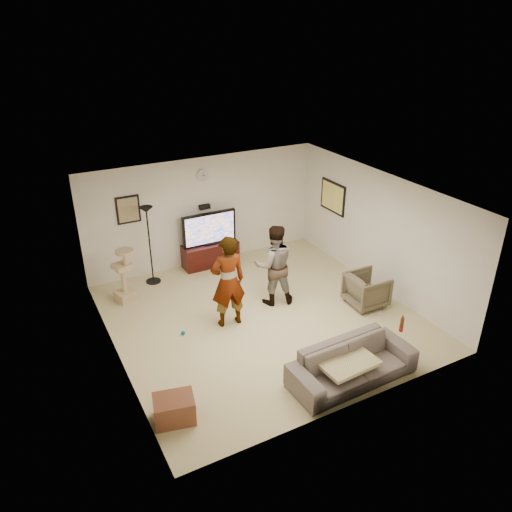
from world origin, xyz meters
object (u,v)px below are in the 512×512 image
sofa (352,363)px  side_table (174,409)px  tv_stand (210,254)px  tv (209,228)px  beer_bottle (402,325)px  cat_tree (123,275)px  armchair (367,290)px  person_left (228,282)px  person_right (274,265)px  floor_lamp (150,246)px

sofa → side_table: (-2.80, 0.49, -0.11)m
tv_stand → tv: 0.65m
beer_bottle → cat_tree: bearing=130.4°
tv_stand → armchair: armchair is taller
person_left → person_right: size_ratio=1.08×
floor_lamp → cat_tree: bearing=-146.6°
person_left → armchair: size_ratio=2.43×
cat_tree → side_table: bearing=-93.8°
floor_lamp → armchair: 4.59m
person_left → side_table: size_ratio=3.12×
tv_stand → person_right: bearing=-77.5°
floor_lamp → beer_bottle: 5.39m
cat_tree → beer_bottle: cat_tree is taller
person_left → person_right: bearing=-161.0°
cat_tree → sofa: 4.86m
person_right → sofa: (-0.08, -2.65, -0.53)m
cat_tree → beer_bottle: bearing=-49.6°
beer_bottle → sofa: bearing=180.0°
beer_bottle → armchair: 1.87m
armchair → tv: bearing=36.1°
tv_stand → floor_lamp: floor_lamp is taller
floor_lamp → sofa: floor_lamp is taller
person_left → sofa: size_ratio=0.86×
tv_stand → floor_lamp: (-1.44, -0.16, 0.60)m
cat_tree → armchair: 4.89m
person_left → floor_lamp: bearing=-66.5°
person_right → beer_bottle: person_right is taller
tv_stand → cat_tree: (-2.17, -0.65, 0.30)m
tv_stand → cat_tree: 2.28m
tv_stand → person_right: 2.24m
person_left → armchair: 2.86m
side_table → sofa: bearing=-9.8°
armchair → tv_stand: bearing=36.1°
armchair → side_table: size_ratio=1.28×
person_right → armchair: person_right is taller
armchair → side_table: (-4.47, -1.20, -0.14)m
person_right → sofa: bearing=104.9°
floor_lamp → person_right: (1.91, -1.96, -0.03)m
tv_stand → sofa: sofa is taller
tv → armchair: bearing=-56.4°
cat_tree → armchair: cat_tree is taller
tv_stand → side_table: (-2.41, -4.29, -0.08)m
sofa → person_left: bearing=112.5°
armchair → person_right: bearing=61.0°
armchair → person_left: bearing=78.5°
person_left → person_right: person_left is taller
floor_lamp → armchair: bearing=-39.9°
tv → cat_tree: bearing=-163.4°
person_left → side_table: person_left is taller
tv → tv_stand: bearing=0.0°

